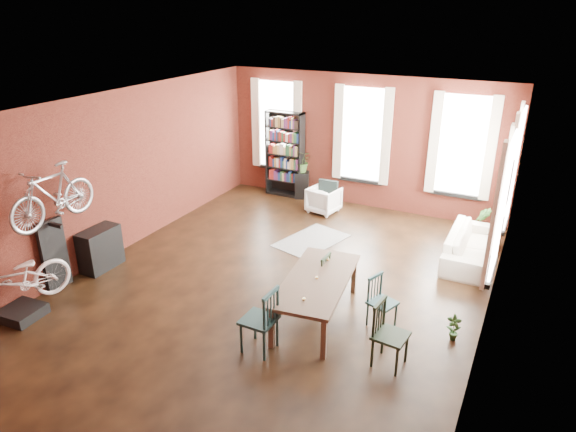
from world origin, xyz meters
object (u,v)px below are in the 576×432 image
Objects in this scene: dining_table at (316,298)px; bookshelf at (285,154)px; white_armchair at (324,199)px; bike_trainer at (22,313)px; plant_stand at (302,185)px; bicycle_floor at (7,257)px; dining_chair_a at (259,319)px; dining_chair_d at (383,303)px; cream_sofa at (471,241)px; console_table at (100,249)px; dining_chair_b at (317,276)px; dining_chair_c at (391,335)px.

bookshelf is at bearing 114.66° from dining_table.
bookshelf reaches higher than white_armchair.
bike_trainer is 7.24m from plant_stand.
bicycle_floor is at bearing -99.38° from bookshelf.
bookshelf is 3.20× the size of white_armchair.
dining_table is 3.02× the size of plant_stand.
dining_chair_a is 6.41m from plant_stand.
bicycle_floor reaches higher than dining_chair_d.
bicycle_floor is (-2.56, -6.40, 0.76)m from white_armchair.
cream_sofa is 4.77m from plant_stand.
console_table is at bearing 105.59° from bicycle_floor.
console_table is at bearing 176.57° from dining_table.
cream_sofa is 1.12× the size of bicycle_floor.
dining_chair_b is at bearing 12.03° from console_table.
bike_trainer is (-5.24, -2.38, -0.33)m from dining_chair_d.
dining_chair_d is (1.41, 1.38, -0.09)m from dining_chair_a.
dining_chair_b is 4.88m from bicycle_floor.
bookshelf reaches higher than dining_chair_a.
dining_table is 3.50× the size of bike_trainer.
bookshelf reaches higher than dining_chair_d.
dining_chair_a is 3.98m from bike_trainer.
bookshelf is at bearing 92.80° from bicycle_floor.
dining_chair_c is at bearing -3.18° from console_table.
dining_table is 2.49× the size of dining_chair_d.
dining_chair_a is 1.23× the size of dining_chair_b.
cream_sofa is (0.51, 3.82, -0.07)m from dining_chair_c.
bike_trainer is (-1.18, -7.04, -1.01)m from bookshelf.
bicycle_floor is at bearing 78.22° from white_armchair.
dining_table is 4.55m from white_armchair.
dining_chair_c reaches higher than plant_stand.
cream_sofa reaches higher than dining_table.
bike_trainer is at bearing -53.65° from dining_chair_b.
white_armchair is at bearing 68.03° from bike_trainer.
dining_chair_b reaches higher than white_armchair.
plant_stand is (-4.45, 1.70, -0.06)m from cream_sofa.
console_table reaches higher than plant_stand.
dining_table is 1.21m from dining_chair_a.
cream_sofa is at bearing -1.36° from dining_chair_c.
dining_table is 2.59× the size of console_table.
bike_trainer is (-2.57, -6.37, -0.26)m from white_armchair.
dining_table is at bearing -62.43° from plant_stand.
dining_table is 4.35m from console_table.
dining_chair_d is 5.80m from bicycle_floor.
bicycle_floor is (-1.66, -7.07, 0.76)m from plant_stand.
dining_chair_d is 4.80m from white_armchair.
bicycle_floor is (-5.61, -1.56, 0.62)m from dining_chair_c.
dining_chair_d reaches higher than plant_stand.
dining_table is 2.17× the size of dining_chair_c.
dining_chair_a reaches higher than plant_stand.
dining_chair_d reaches higher than console_table.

